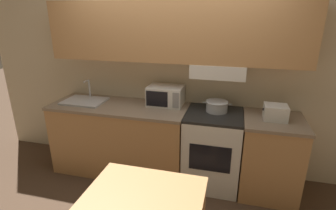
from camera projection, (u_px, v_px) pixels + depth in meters
ground_plane at (175, 162)px, 3.81m from camera, size 16.00×16.00×0.00m
wall_back at (176, 56)px, 3.23m from camera, size 5.47×0.38×2.55m
lower_counter_main at (121, 138)px, 3.51m from camera, size 1.76×0.69×0.94m
lower_counter_right_stub at (269, 156)px, 3.07m from camera, size 0.66×0.69×0.94m
stove_range at (212, 149)px, 3.23m from camera, size 0.66×0.66×0.94m
cooking_pot at (217, 106)px, 3.12m from camera, size 0.35×0.27×0.13m
microwave at (166, 96)px, 3.32m from camera, size 0.44×0.32×0.25m
toaster at (275, 112)px, 2.88m from camera, size 0.26×0.22×0.17m
sink_basin at (85, 101)px, 3.46m from camera, size 0.53×0.40×0.27m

